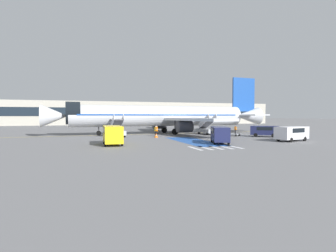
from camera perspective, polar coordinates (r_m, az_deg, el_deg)
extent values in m
plane|color=slate|center=(50.37, -2.62, -1.78)|extent=(600.00, 600.00, 0.00)
cube|color=gold|center=(51.36, -1.45, -1.69)|extent=(78.04, 3.84, 0.01)
cube|color=#2856A8|center=(36.43, 5.49, -3.29)|extent=(4.17, 13.57, 0.01)
cube|color=silver|center=(28.33, 5.89, -4.85)|extent=(0.44, 3.60, 0.01)
cube|color=silver|center=(28.82, 8.09, -4.74)|extent=(0.44, 3.60, 0.01)
cube|color=silver|center=(29.36, 10.21, -4.63)|extent=(0.44, 3.60, 0.01)
cube|color=silver|center=(29.93, 12.25, -4.52)|extent=(0.44, 3.60, 0.01)
cube|color=silver|center=(30.54, 14.21, -4.40)|extent=(0.44, 3.60, 0.01)
cylinder|color=silver|center=(51.24, -1.45, 2.21)|extent=(34.26, 5.54, 3.96)
cone|color=silver|center=(48.60, -23.47, 2.03)|extent=(4.53, 4.08, 3.88)
cone|color=silver|center=(60.71, 16.77, 2.11)|extent=(6.11, 4.07, 3.80)
cylinder|color=black|center=(48.53, -19.98, 2.67)|extent=(2.56, 4.11, 4.00)
cube|color=#19479E|center=(51.24, -1.45, 2.43)|extent=(31.54, 5.50, 0.24)
cube|color=silver|center=(44.72, 5.97, 1.44)|extent=(7.63, 16.60, 0.44)
cylinder|color=#38383D|center=(45.31, 3.60, -0.13)|extent=(2.71, 2.13, 2.01)
cube|color=silver|center=(60.24, -1.08, 1.64)|extent=(6.22, 16.37, 0.44)
cylinder|color=#38383D|center=(58.57, -2.01, 0.39)|extent=(2.71, 2.13, 2.01)
cube|color=#19479E|center=(60.37, 16.13, 6.55)|extent=(5.55, 0.62, 7.35)
cube|color=silver|center=(56.82, 17.85, 2.30)|extent=(3.85, 6.49, 0.24)
cube|color=silver|center=(62.92, 13.62, 2.32)|extent=(3.85, 6.49, 0.24)
cylinder|color=#38383D|center=(48.76, -14.86, 0.10)|extent=(0.20, 0.20, 2.68)
cylinder|color=black|center=(48.83, -14.84, -1.48)|extent=(0.85, 0.32, 0.84)
cylinder|color=#38383D|center=(48.95, 1.54, 0.14)|extent=(0.24, 0.24, 2.36)
cylinder|color=black|center=(49.01, 1.54, -1.24)|extent=(1.13, 0.65, 1.10)
cylinder|color=#38383D|center=(54.72, -0.85, 0.35)|extent=(0.24, 0.24, 2.36)
cylinder|color=black|center=(54.77, -0.84, -0.88)|extent=(1.13, 0.65, 1.10)
cube|color=#ADB2BA|center=(44.60, -11.02, -1.42)|extent=(2.42, 4.90, 0.70)
cylinder|color=black|center=(46.14, -12.49, -1.75)|extent=(0.25, 0.71, 0.70)
cylinder|color=black|center=(46.43, -10.21, -1.71)|extent=(0.25, 0.71, 0.70)
cylinder|color=black|center=(42.82, -11.89, -2.05)|extent=(0.25, 0.71, 0.70)
cylinder|color=black|center=(43.13, -9.43, -2.00)|extent=(0.25, 0.71, 0.70)
cube|color=#4C4C51|center=(44.54, -11.03, 0.20)|extent=(1.62, 4.21, 1.97)
cube|color=#4C4C51|center=(46.77, -11.48, 1.40)|extent=(1.70, 1.18, 0.12)
cube|color=silver|center=(44.41, -12.01, 0.80)|extent=(0.27, 4.47, 2.69)
cube|color=silver|center=(44.65, -10.06, 0.82)|extent=(0.27, 4.47, 2.69)
cube|color=#ADB2BA|center=(50.21, 8.58, -1.01)|extent=(2.42, 4.90, 0.70)
cylinder|color=black|center=(51.28, 6.76, -1.33)|extent=(0.25, 0.71, 0.70)
cylinder|color=black|center=(52.15, 8.59, -1.28)|extent=(0.25, 0.71, 0.70)
cylinder|color=black|center=(48.32, 8.56, -1.55)|extent=(0.25, 0.71, 0.70)
cylinder|color=black|center=(49.24, 10.47, -1.49)|extent=(0.25, 0.71, 0.70)
cube|color=#4C4C51|center=(50.16, 8.59, 0.48)|extent=(1.62, 4.21, 2.06)
cube|color=#4C4C51|center=(52.15, 7.39, 1.61)|extent=(1.70, 1.18, 0.12)
cube|color=silver|center=(49.78, 7.81, 1.02)|extent=(0.27, 4.48, 2.78)
cube|color=silver|center=(50.52, 9.36, 1.03)|extent=(0.27, 4.48, 2.78)
cube|color=#38383D|center=(75.54, -1.76, 0.13)|extent=(3.52, 9.25, 0.60)
cube|color=silver|center=(79.88, -2.27, 0.60)|extent=(2.59, 2.27, 1.60)
cube|color=black|center=(80.86, -2.37, 0.85)|extent=(1.99, 0.27, 0.70)
cylinder|color=#B7BCC4|center=(75.11, -1.71, 1.23)|extent=(3.01, 6.44, 2.31)
cylinder|color=gold|center=(75.11, -1.71, 1.23)|extent=(2.38, 0.62, 2.35)
cylinder|color=black|center=(79.34, -3.07, 0.01)|extent=(0.39, 0.99, 0.96)
cylinder|color=black|center=(79.70, -1.38, 0.02)|extent=(0.39, 0.99, 0.96)
cylinder|color=black|center=(74.87, -2.60, -0.12)|extent=(0.39, 0.99, 0.96)
cylinder|color=black|center=(75.26, -0.81, -0.10)|extent=(0.39, 0.99, 0.96)
cylinder|color=black|center=(72.40, -2.31, -0.19)|extent=(0.39, 0.99, 0.96)
cylinder|color=black|center=(72.79, -0.46, -0.18)|extent=(0.39, 0.99, 0.96)
cube|color=#1E234C|center=(33.68, 11.23, -1.71)|extent=(3.28, 4.71, 1.77)
cube|color=black|center=(33.66, 11.23, -1.05)|extent=(2.62, 2.90, 0.64)
cylinder|color=black|center=(34.97, 9.50, -3.02)|extent=(0.41, 0.67, 0.64)
cylinder|color=black|center=(35.20, 12.30, -3.00)|extent=(0.41, 0.67, 0.64)
cylinder|color=black|center=(32.31, 10.03, -3.45)|extent=(0.41, 0.67, 0.64)
cylinder|color=black|center=(32.57, 13.06, -3.42)|extent=(0.41, 0.67, 0.64)
cube|color=yellow|center=(32.17, -11.97, -1.73)|extent=(2.13, 4.99, 1.97)
cube|color=black|center=(32.14, -11.97, -0.96)|extent=(2.13, 2.76, 0.71)
cylinder|color=black|center=(33.72, -13.77, -3.24)|extent=(0.21, 0.64, 0.64)
cylinder|color=black|center=(33.86, -10.57, -3.19)|extent=(0.21, 0.64, 0.64)
cylinder|color=black|center=(30.66, -13.49, -3.77)|extent=(0.21, 0.64, 0.64)
cylinder|color=black|center=(30.82, -9.97, -3.72)|extent=(0.21, 0.64, 0.64)
cube|color=#1E234C|center=(46.65, 20.28, -0.91)|extent=(4.69, 4.27, 1.50)
cube|color=black|center=(46.63, 20.28, -0.50)|extent=(3.14, 3.05, 0.54)
cylinder|color=black|center=(45.84, 18.52, -1.87)|extent=(0.63, 0.55, 0.64)
cylinder|color=black|center=(47.61, 18.61, -1.73)|extent=(0.63, 0.55, 0.64)
cylinder|color=black|center=(45.82, 21.98, -1.92)|extent=(0.63, 0.55, 0.64)
cylinder|color=black|center=(47.58, 21.94, -1.78)|extent=(0.63, 0.55, 0.64)
cube|color=silver|center=(39.96, 25.31, -1.34)|extent=(5.37, 3.21, 1.68)
cube|color=black|center=(39.95, 25.32, -0.81)|extent=(3.18, 2.70, 0.60)
cylinder|color=black|center=(38.21, 25.20, -2.76)|extent=(0.67, 0.35, 0.64)
cylinder|color=black|center=(39.27, 22.89, -2.59)|extent=(0.67, 0.35, 0.64)
cylinder|color=black|center=(40.84, 27.60, -2.49)|extent=(0.67, 0.35, 0.64)
cylinder|color=black|center=(41.84, 25.37, -2.35)|extent=(0.67, 0.35, 0.64)
cube|color=gray|center=(47.26, 13.69, -1.78)|extent=(2.69, 3.00, 0.12)
cylinder|color=black|center=(47.41, 15.16, -1.85)|extent=(0.30, 0.39, 0.40)
cylinder|color=black|center=(46.25, 14.52, -1.95)|extent=(0.30, 0.39, 0.40)
cylinder|color=black|center=(48.28, 12.89, -1.76)|extent=(0.30, 0.39, 0.40)
cylinder|color=black|center=(47.14, 12.22, -1.85)|extent=(0.30, 0.39, 0.40)
cylinder|color=gray|center=(47.37, 15.36, -1.38)|extent=(0.05, 0.05, 0.55)
cylinder|color=gray|center=(46.11, 14.68, -1.47)|extent=(0.05, 0.05, 0.55)
cylinder|color=gray|center=(48.37, 12.76, -1.28)|extent=(0.05, 0.05, 0.55)
cylinder|color=gray|center=(47.14, 12.02, -1.37)|extent=(0.05, 0.05, 0.55)
cylinder|color=#2D2D33|center=(52.67, 14.40, -1.24)|extent=(0.14, 0.14, 0.78)
cylinder|color=#2D2D33|center=(52.60, 14.57, -1.25)|extent=(0.14, 0.14, 0.78)
cube|color=orange|center=(52.60, 14.49, -0.49)|extent=(0.41, 0.47, 0.62)
cube|color=silver|center=(52.60, 14.49, -0.49)|extent=(0.43, 0.49, 0.06)
sphere|color=#9E704C|center=(52.58, 14.50, -0.04)|extent=(0.21, 0.21, 0.21)
cylinder|color=black|center=(45.02, -2.44, -1.69)|extent=(0.14, 0.14, 0.87)
cylinder|color=black|center=(44.87, -2.55, -1.70)|extent=(0.14, 0.14, 0.87)
cube|color=orange|center=(44.90, -2.49, -0.70)|extent=(0.46, 0.45, 0.69)
cube|color=silver|center=(44.90, -2.49, -0.70)|extent=(0.47, 0.46, 0.06)
sphere|color=beige|center=(44.88, -2.50, -0.10)|extent=(0.24, 0.24, 0.24)
cylinder|color=#2D2D33|center=(46.22, -2.63, -1.63)|extent=(0.14, 0.14, 0.81)
cylinder|color=#2D2D33|center=(46.34, -2.78, -1.62)|extent=(0.14, 0.14, 0.81)
cube|color=yellow|center=(46.23, -2.71, -0.73)|extent=(0.40, 0.47, 0.64)
cube|color=silver|center=(46.23, -2.71, -0.73)|extent=(0.42, 0.49, 0.06)
sphere|color=beige|center=(46.21, -2.71, -0.20)|extent=(0.22, 0.22, 0.22)
cone|color=orange|center=(42.37, -2.59, -2.06)|extent=(0.62, 0.62, 0.69)
cylinder|color=white|center=(42.37, -2.59, -2.01)|extent=(0.34, 0.34, 0.08)
cube|color=#B2AD9E|center=(111.73, -10.85, 2.73)|extent=(137.69, 12.00, 9.27)
cube|color=#19232D|center=(105.73, -10.47, 3.02)|extent=(132.19, 0.10, 3.24)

